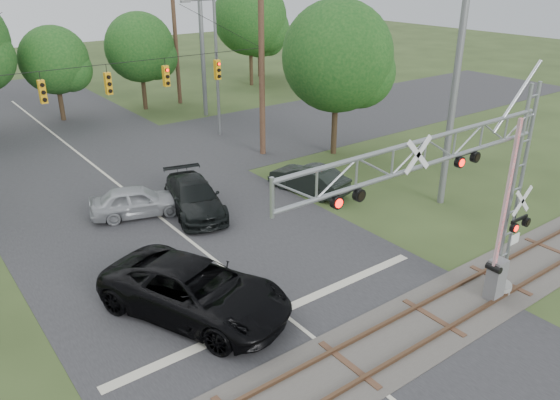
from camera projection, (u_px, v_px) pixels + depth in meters
road_main at (215, 260)px, 22.52m from camera, size 14.00×90.00×0.02m
road_cross at (96, 167)px, 32.77m from camera, size 90.00×12.00×0.02m
railroad_track at (349, 365)px, 16.65m from camera, size 90.00×3.20×0.17m
crossing_gantry at (463, 194)px, 16.73m from camera, size 11.01×1.00×7.81m
traffic_signal_span at (126, 80)px, 28.06m from camera, size 19.34×0.36×11.50m
pickup_black at (195, 290)px, 18.76m from camera, size 5.67×7.56×1.91m
car_dark at (194, 197)px, 26.61m from camera, size 3.56×5.88×1.59m
sedan_silver at (137, 201)px, 26.26m from camera, size 4.76×3.01×1.51m
suv_dark at (309, 179)px, 28.97m from camera, size 2.49×4.74×1.49m
streetlight at (214, 61)px, 36.71m from camera, size 2.48×0.26×9.31m
utility_poles at (158, 60)px, 31.45m from camera, size 24.93×27.62×14.25m
treeline at (29, 52)px, 36.40m from camera, size 51.15×29.72×10.04m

